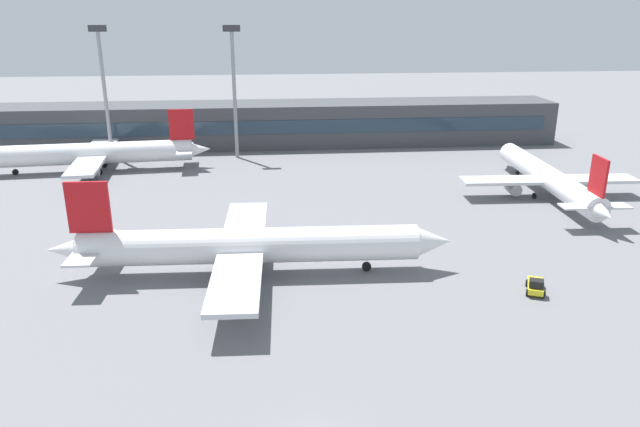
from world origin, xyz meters
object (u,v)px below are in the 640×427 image
Objects in this scene: airplane_mid at (546,176)px; airplane_far at (87,154)px; baggage_tug_yellow at (536,286)px; floodlight_tower_east at (104,83)px; floodlight_tower_west at (234,83)px; airplane_near at (253,246)px.

airplane_far is (-75.89, 21.10, 0.31)m from airplane_mid.
airplane_mid is 78.77m from airplane_far.
floodlight_tower_east is (-57.87, 65.00, 13.77)m from baggage_tug_yellow.
floodlight_tower_west reaches higher than baggage_tug_yellow.
airplane_mid is 58.83m from floodlight_tower_west.
baggage_tug_yellow is at bearing -62.19° from floodlight_tower_west.
airplane_mid is 10.16× the size of baggage_tug_yellow.
airplane_far reaches higher than baggage_tug_yellow.
airplane_near is 56.57m from floodlight_tower_west.
airplane_mid is at bearing -30.88° from floodlight_tower_west.
airplane_far is 1.74× the size of floodlight_tower_west.
airplane_near is 11.38× the size of baggage_tug_yellow.
airplane_near is 1.77× the size of floodlight_tower_east.
floodlight_tower_west reaches higher than floodlight_tower_east.
floodlight_tower_east is at bearing 156.80° from airplane_mid.
floodlight_tower_west is (-33.12, 62.78, 13.78)m from baggage_tug_yellow.
airplane_near is at bearing -150.58° from airplane_mid.
airplane_mid is at bearing 29.42° from airplane_near.
airplane_far reaches higher than airplane_mid.
floodlight_tower_west reaches higher than airplane_far.
floodlight_tower_west is (-49.50, 29.60, 11.59)m from airplane_mid.
airplane_far is 11.23× the size of baggage_tug_yellow.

